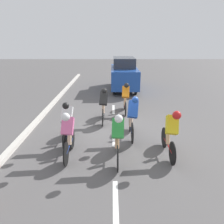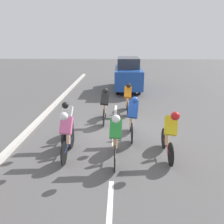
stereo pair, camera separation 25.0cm
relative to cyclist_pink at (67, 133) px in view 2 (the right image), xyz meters
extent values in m
plane|color=#565454|center=(-1.32, -2.01, -0.77)|extent=(60.00, 60.00, 0.00)
cube|color=white|center=(-1.32, 1.85, -0.77)|extent=(0.12, 1.40, 0.01)
cube|color=white|center=(-1.32, -1.35, -0.77)|extent=(0.12, 1.40, 0.01)
cube|color=white|center=(-1.32, -4.55, -0.77)|extent=(0.12, 1.40, 0.01)
cube|color=beige|center=(1.88, -1.35, -0.70)|extent=(0.20, 27.28, 0.14)
cylinder|color=black|center=(0.01, -0.58, -0.44)|extent=(0.03, 0.67, 0.67)
cylinder|color=black|center=(0.01, 0.42, -0.44)|extent=(0.03, 0.67, 0.67)
cylinder|color=navy|center=(0.01, -0.08, -0.44)|extent=(0.04, 1.00, 0.04)
cylinder|color=navy|center=(0.01, -0.26, -0.23)|extent=(0.04, 0.04, 0.42)
cylinder|color=white|center=(0.01, -0.13, -0.34)|extent=(0.07, 0.07, 0.16)
cylinder|color=beige|center=(0.01, -0.16, -0.26)|extent=(0.12, 0.23, 0.36)
cube|color=pink|center=(0.00, 0.02, 0.23)|extent=(0.34, 0.45, 0.53)
sphere|color=white|center=(-0.02, 0.24, 0.58)|extent=(0.23, 0.23, 0.23)
cylinder|color=black|center=(-0.88, -3.41, -0.42)|extent=(0.03, 0.69, 0.69)
cylinder|color=black|center=(-0.88, -2.41, -0.42)|extent=(0.03, 0.69, 0.69)
cylinder|color=#B7B7BC|center=(-0.88, -2.91, -0.42)|extent=(0.04, 0.99, 0.04)
cylinder|color=#B7B7BC|center=(-0.88, -3.08, -0.21)|extent=(0.04, 0.04, 0.42)
cylinder|color=#1999D8|center=(-0.88, -2.96, -0.32)|extent=(0.07, 0.07, 0.16)
cylinder|color=beige|center=(-0.88, -2.98, -0.24)|extent=(0.12, 0.23, 0.36)
cube|color=black|center=(-0.91, -2.81, 0.27)|extent=(0.38, 0.47, 0.59)
sphere|color=black|center=(-0.95, -2.59, 0.63)|extent=(0.21, 0.21, 0.21)
cylinder|color=black|center=(-1.39, -0.34, -0.42)|extent=(0.03, 0.70, 0.70)
cylinder|color=black|center=(-1.39, 0.69, -0.42)|extent=(0.03, 0.70, 0.70)
cylinder|color=#B7B7BC|center=(-1.39, 0.18, -0.42)|extent=(0.04, 1.03, 0.04)
cylinder|color=#B7B7BC|center=(-1.39, 0.00, -0.21)|extent=(0.04, 0.04, 0.42)
cylinder|color=white|center=(-1.39, 0.13, -0.32)|extent=(0.07, 0.07, 0.16)
cylinder|color=tan|center=(-1.39, 0.10, -0.24)|extent=(0.12, 0.23, 0.36)
cube|color=green|center=(-1.40, 0.28, 0.26)|extent=(0.34, 0.47, 0.56)
sphere|color=white|center=(-1.42, 0.50, 0.62)|extent=(0.22, 0.22, 0.22)
cylinder|color=black|center=(-2.91, -0.63, -0.44)|extent=(0.03, 0.66, 0.66)
cylinder|color=black|center=(-2.91, 0.37, -0.44)|extent=(0.03, 0.66, 0.66)
cylinder|color=red|center=(-2.91, -0.13, -0.44)|extent=(0.04, 1.00, 0.04)
cylinder|color=red|center=(-2.91, -0.30, -0.23)|extent=(0.04, 0.04, 0.42)
cylinder|color=green|center=(-2.91, -0.18, -0.34)|extent=(0.07, 0.07, 0.16)
cylinder|color=#DBAD84|center=(-2.91, -0.20, -0.26)|extent=(0.12, 0.23, 0.36)
cube|color=yellow|center=(-2.94, -0.03, 0.24)|extent=(0.39, 0.47, 0.59)
sphere|color=red|center=(-2.98, 0.19, 0.61)|extent=(0.24, 0.24, 0.24)
cylinder|color=black|center=(-1.92, -1.90, -0.42)|extent=(0.03, 0.70, 0.70)
cylinder|color=black|center=(-1.92, -0.92, -0.42)|extent=(0.03, 0.70, 0.70)
cylinder|color=navy|center=(-1.92, -1.41, -0.42)|extent=(0.04, 0.98, 0.04)
cylinder|color=navy|center=(-1.92, -1.58, -0.21)|extent=(0.04, 0.04, 0.42)
cylinder|color=#1999D8|center=(-1.92, -1.46, -0.32)|extent=(0.07, 0.07, 0.16)
cylinder|color=beige|center=(-1.92, -1.48, -0.24)|extent=(0.12, 0.23, 0.36)
cube|color=blue|center=(-1.95, -1.31, 0.29)|extent=(0.39, 0.50, 0.63)
sphere|color=blue|center=(-1.99, -1.09, 0.68)|extent=(0.22, 0.22, 0.22)
cylinder|color=black|center=(0.22, -1.46, -0.43)|extent=(0.03, 0.68, 0.68)
cylinder|color=black|center=(0.22, -0.47, -0.43)|extent=(0.03, 0.68, 0.68)
cylinder|color=navy|center=(0.22, -0.97, -0.43)|extent=(0.04, 0.99, 0.04)
cylinder|color=navy|center=(0.22, -1.14, -0.22)|extent=(0.04, 0.04, 0.42)
cylinder|color=white|center=(0.22, -1.02, -0.33)|extent=(0.07, 0.07, 0.16)
cylinder|color=tan|center=(0.22, -1.04, -0.25)|extent=(0.12, 0.23, 0.36)
cube|color=white|center=(0.19, -0.87, 0.26)|extent=(0.38, 0.47, 0.59)
sphere|color=black|center=(0.16, -0.65, 0.62)|extent=(0.21, 0.21, 0.21)
cylinder|color=black|center=(-1.86, -4.58, -0.44)|extent=(0.03, 0.66, 0.66)
cylinder|color=black|center=(-1.86, -3.63, -0.44)|extent=(0.03, 0.66, 0.66)
cylinder|color=red|center=(-1.86, -4.11, -0.44)|extent=(0.04, 0.95, 0.04)
cylinder|color=red|center=(-1.86, -4.27, -0.23)|extent=(0.04, 0.04, 0.42)
cylinder|color=white|center=(-1.86, -4.16, -0.34)|extent=(0.07, 0.07, 0.16)
cylinder|color=#DBAD84|center=(-1.86, -4.18, -0.26)|extent=(0.12, 0.23, 0.36)
cube|color=orange|center=(-1.87, -4.01, 0.24)|extent=(0.35, 0.46, 0.56)
sphere|color=black|center=(-1.89, -3.79, 0.60)|extent=(0.22, 0.22, 0.22)
cylinder|color=black|center=(-2.73, -7.67, -0.45)|extent=(0.14, 0.64, 0.64)
cylinder|color=black|center=(-1.37, -7.67, -0.45)|extent=(0.14, 0.64, 0.64)
cylinder|color=black|center=(-2.73, -10.30, -0.45)|extent=(0.14, 0.64, 0.64)
cylinder|color=black|center=(-1.37, -10.30, -0.45)|extent=(0.14, 0.64, 0.64)
cube|color=#1E479E|center=(-2.05, -8.98, 0.13)|extent=(1.70, 4.26, 1.16)
cube|color=#2D333D|center=(-2.05, -9.20, 1.04)|extent=(1.39, 2.34, 0.64)
camera|label=1|loc=(-1.25, 5.68, 2.56)|focal=35.00mm
camera|label=2|loc=(-1.49, 5.68, 2.56)|focal=35.00mm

